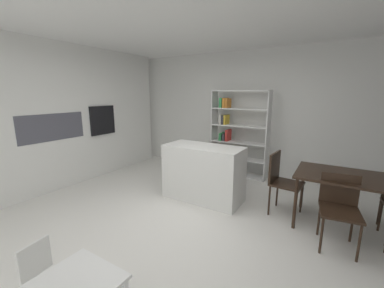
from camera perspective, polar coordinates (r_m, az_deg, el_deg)
The scene contains 12 objects.
ground_plane at distance 3.53m, azimuth -3.04°, elevation -18.56°, with size 9.27×9.27×0.00m, color silver.
ceiling_slab at distance 3.19m, azimuth -3.66°, elevation 29.41°, with size 6.74×5.51×0.06m.
back_partition at distance 5.52m, azimuth 13.17°, elevation 7.16°, with size 6.74×0.06×2.72m, color silver.
tall_cabinet_run_left at distance 5.36m, azimuth -30.66°, elevation 5.68°, with size 0.66×4.96×2.72m, color white.
cabinet_niche_splashback at distance 5.00m, azimuth -30.38°, elevation 3.46°, with size 0.01×1.18×0.49m.
built_in_oven at distance 5.56m, azimuth -20.61°, elevation 5.37°, with size 0.06×0.60×0.62m.
kitchen_island at distance 4.10m, azimuth 2.71°, elevation -6.89°, with size 1.32×0.60×0.94m, color white.
open_bookshelf at distance 5.33m, azimuth 10.03°, elevation 2.23°, with size 1.24×0.31×1.86m.
child_chair_left at distance 2.57m, azimuth -32.09°, elevation -24.93°, with size 0.31×0.31×0.60m.
dining_table at distance 3.76m, azimuth 32.24°, elevation -7.36°, with size 1.12×0.83×0.74m.
dining_chair_near at distance 3.39m, azimuth 31.76°, elevation -12.04°, with size 0.47×0.51×0.85m.
dining_chair_island_side at distance 3.85m, azimuth 20.44°, elevation -7.48°, with size 0.46×0.47×0.93m.
Camera 1 is at (1.74, -2.49, 1.79)m, focal length 22.31 mm.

